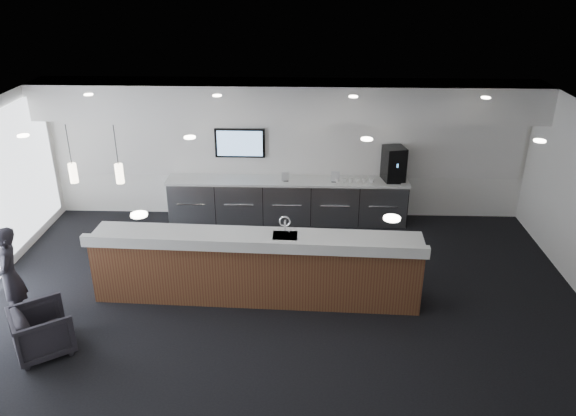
{
  "coord_description": "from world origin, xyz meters",
  "views": [
    {
      "loc": [
        0.38,
        -7.29,
        5.22
      ],
      "look_at": [
        0.09,
        1.3,
        1.35
      ],
      "focal_mm": 35.0,
      "sensor_mm": 36.0,
      "label": 1
    }
  ],
  "objects_px": {
    "service_counter": "(256,267)",
    "armchair": "(42,331)",
    "lounge_guest": "(10,276)",
    "coffee_machine": "(394,164)"
  },
  "relations": [
    {
      "from": "service_counter",
      "to": "armchair",
      "type": "height_order",
      "value": "service_counter"
    },
    {
      "from": "service_counter",
      "to": "lounge_guest",
      "type": "relative_size",
      "value": 3.39
    },
    {
      "from": "service_counter",
      "to": "coffee_machine",
      "type": "relative_size",
      "value": 7.57
    },
    {
      "from": "coffee_machine",
      "to": "lounge_guest",
      "type": "bearing_deg",
      "value": -160.73
    },
    {
      "from": "service_counter",
      "to": "coffee_machine",
      "type": "xyz_separation_m",
      "value": [
        2.6,
        3.05,
        0.73
      ]
    },
    {
      "from": "coffee_machine",
      "to": "lounge_guest",
      "type": "relative_size",
      "value": 0.45
    },
    {
      "from": "service_counter",
      "to": "lounge_guest",
      "type": "height_order",
      "value": "lounge_guest"
    },
    {
      "from": "armchair",
      "to": "lounge_guest",
      "type": "xyz_separation_m",
      "value": [
        -0.74,
        0.73,
        0.44
      ]
    },
    {
      "from": "armchair",
      "to": "lounge_guest",
      "type": "bearing_deg",
      "value": 10.99
    },
    {
      "from": "coffee_machine",
      "to": "armchair",
      "type": "distance_m",
      "value": 7.23
    }
  ]
}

